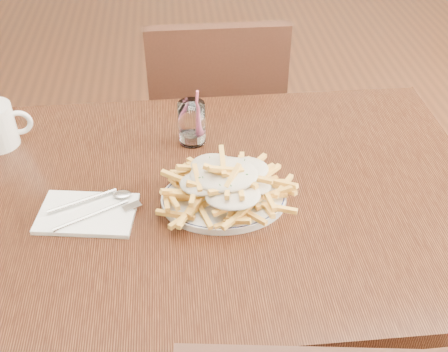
{
  "coord_description": "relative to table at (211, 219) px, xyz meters",
  "views": [
    {
      "loc": [
        -0.06,
        -0.93,
        1.54
      ],
      "look_at": [
        0.03,
        -0.03,
        0.82
      ],
      "focal_mm": 45.0,
      "sensor_mm": 36.0,
      "label": 1
    }
  ],
  "objects": [
    {
      "name": "table",
      "position": [
        0.0,
        0.0,
        0.0
      ],
      "size": [
        1.2,
        0.8,
        0.75
      ],
      "color": "black",
      "rests_on": "ground"
    },
    {
      "name": "napkin",
      "position": [
        -0.26,
        -0.05,
        0.08
      ],
      "size": [
        0.21,
        0.16,
        0.01
      ],
      "primitive_type": "cube",
      "rotation": [
        0.0,
        0.0,
        -0.15
      ],
      "color": "white",
      "rests_on": "table"
    },
    {
      "name": "cutlery",
      "position": [
        -0.26,
        -0.04,
        0.09
      ],
      "size": [
        0.2,
        0.15,
        0.01
      ],
      "color": "silver",
      "rests_on": "napkin"
    },
    {
      "name": "fries_plate",
      "position": [
        0.03,
        -0.03,
        0.09
      ],
      "size": [
        0.32,
        0.3,
        0.02
      ],
      "color": "white",
      "rests_on": "table"
    },
    {
      "name": "chair_far",
      "position": [
        0.06,
        0.64,
        -0.17
      ],
      "size": [
        0.41,
        0.41,
        0.89
      ],
      "color": "black",
      "rests_on": "ground"
    },
    {
      "name": "loaded_fries",
      "position": [
        0.03,
        -0.03,
        0.14
      ],
      "size": [
        0.32,
        0.29,
        0.08
      ],
      "color": "#EEB648",
      "rests_on": "fries_plate"
    },
    {
      "name": "water_glass",
      "position": [
        -0.03,
        0.2,
        0.12
      ],
      "size": [
        0.06,
        0.06,
        0.14
      ],
      "color": "white",
      "rests_on": "table"
    }
  ]
}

